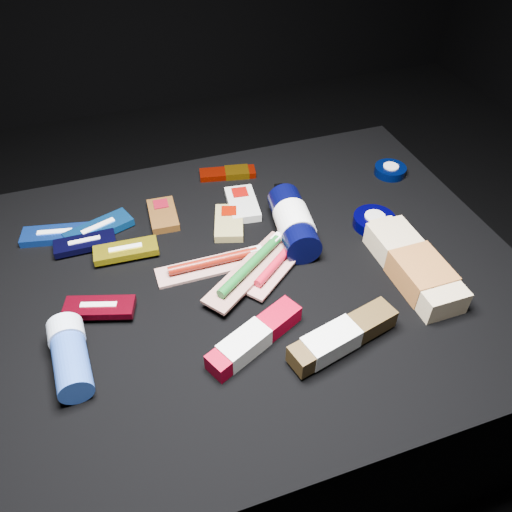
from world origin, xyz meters
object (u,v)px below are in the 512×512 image
object	(u,v)px
bodywash_bottle	(414,267)
toothpaste_carton_red	(251,340)
lotion_bottle	(293,222)
deodorant_stick	(70,356)

from	to	relation	value
bodywash_bottle	toothpaste_carton_red	xyz separation A→B (m)	(-0.32, -0.05, -0.01)
bodywash_bottle	toothpaste_carton_red	world-z (taller)	bodywash_bottle
lotion_bottle	bodywash_bottle	xyz separation A→B (m)	(0.16, -0.17, -0.01)
bodywash_bottle	deodorant_stick	xyz separation A→B (m)	(-0.59, -0.00, 0.00)
lotion_bottle	deodorant_stick	world-z (taller)	lotion_bottle
deodorant_stick	toothpaste_carton_red	size ratio (longest dim) A/B	0.77
bodywash_bottle	deodorant_stick	size ratio (longest dim) A/B	1.73
deodorant_stick	lotion_bottle	bearing A→B (deg)	18.42
bodywash_bottle	deodorant_stick	distance (m)	0.59
lotion_bottle	deodorant_stick	distance (m)	0.46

